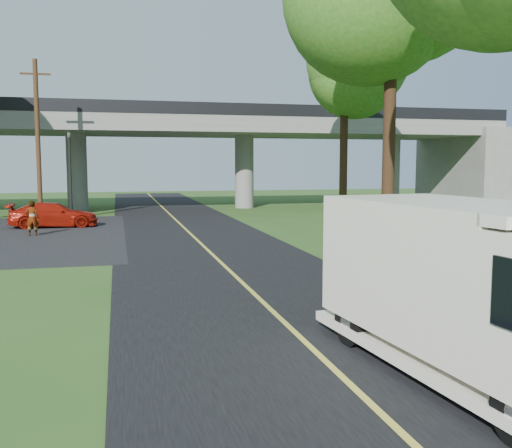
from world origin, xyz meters
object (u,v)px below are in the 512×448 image
object	(u,v)px
utility_pole	(38,140)
pedestrian	(32,218)
step_van	(478,285)
red_sedan	(54,215)
tree_right_far	(350,72)
traffic_signal	(70,165)

from	to	relation	value
utility_pole	pedestrian	xyz separation A→B (m)	(0.40, -6.30, -3.78)
step_van	pedestrian	bearing A→B (deg)	108.43
red_sedan	pedestrian	size ratio (longest dim) A/B	2.73
red_sedan	step_van	bearing A→B (deg)	-162.23
tree_right_far	red_sedan	size ratio (longest dim) A/B	2.46
red_sedan	pedestrian	distance (m)	3.68
tree_right_far	step_van	size ratio (longest dim) A/B	1.66
red_sedan	traffic_signal	bearing A→B (deg)	-8.58
traffic_signal	utility_pole	bearing A→B (deg)	-126.87
tree_right_far	step_van	bearing A→B (deg)	-108.02
tree_right_far	pedestrian	distance (m)	18.07
utility_pole	pedestrian	size ratio (longest dim) A/B	5.49
traffic_signal	red_sedan	size ratio (longest dim) A/B	1.16
traffic_signal	tree_right_far	size ratio (longest dim) A/B	0.47
utility_pole	pedestrian	distance (m)	7.35
traffic_signal	step_van	xyz separation A→B (m)	(7.96, -28.43, -1.74)
utility_pole	red_sedan	size ratio (longest dim) A/B	2.01
traffic_signal	red_sedan	distance (m)	5.34
pedestrian	red_sedan	bearing A→B (deg)	-100.87
pedestrian	traffic_signal	bearing A→B (deg)	-99.74
traffic_signal	pedestrian	xyz separation A→B (m)	(-1.10, -8.30, -2.38)
traffic_signal	tree_right_far	distance (m)	17.18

